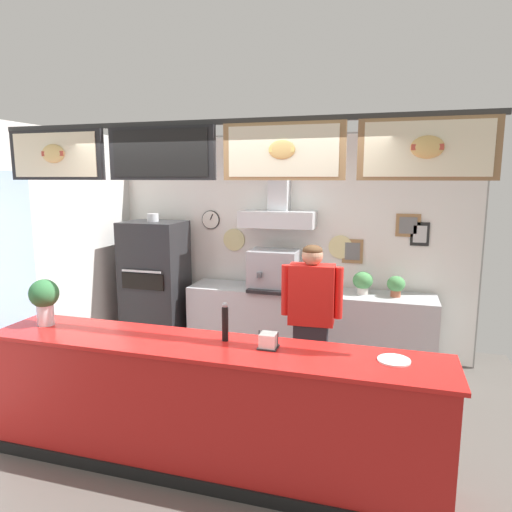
% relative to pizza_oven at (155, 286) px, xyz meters
% --- Properties ---
extents(ground_plane, '(5.49, 5.49, 0.00)m').
position_rel_pizza_oven_xyz_m(ground_plane, '(1.61, -1.71, -0.84)').
color(ground_plane, '#514C47').
extents(back_wall_assembly, '(4.58, 2.50, 2.75)m').
position_rel_pizza_oven_xyz_m(back_wall_assembly, '(1.61, 0.39, 0.63)').
color(back_wall_assembly, gray).
rests_on(back_wall_assembly, ground_plane).
extents(left_wall_with_window, '(0.15, 4.48, 2.75)m').
position_rel_pizza_oven_xyz_m(left_wall_with_window, '(-0.67, -1.71, 0.54)').
color(left_wall_with_window, silver).
rests_on(left_wall_with_window, ground_plane).
extents(service_counter, '(3.52, 0.61, 1.00)m').
position_rel_pizza_oven_xyz_m(service_counter, '(1.61, -2.16, -0.34)').
color(service_counter, '#B21916').
rests_on(service_counter, ground_plane).
extents(back_prep_counter, '(2.93, 0.57, 0.89)m').
position_rel_pizza_oven_xyz_m(back_prep_counter, '(1.96, 0.14, -0.40)').
color(back_prep_counter, '#B7BABF').
rests_on(back_prep_counter, ground_plane).
extents(pizza_oven, '(0.75, 0.64, 1.78)m').
position_rel_pizza_oven_xyz_m(pizza_oven, '(0.00, 0.00, 0.00)').
color(pizza_oven, '#232326').
rests_on(pizza_oven, ground_plane).
extents(shop_worker, '(0.59, 0.24, 1.60)m').
position_rel_pizza_oven_xyz_m(shop_worker, '(2.19, -0.94, 0.02)').
color(shop_worker, '#232328').
rests_on(shop_worker, ground_plane).
extents(espresso_machine, '(0.58, 0.53, 0.48)m').
position_rel_pizza_oven_xyz_m(espresso_machine, '(1.55, 0.11, 0.28)').
color(espresso_machine, '#A3A5AD').
rests_on(espresso_machine, back_prep_counter).
extents(potted_sage, '(0.21, 0.21, 0.23)m').
position_rel_pizza_oven_xyz_m(potted_sage, '(1.87, 0.18, 0.18)').
color(potted_sage, beige).
rests_on(potted_sage, back_prep_counter).
extents(potted_rosemary, '(0.23, 0.23, 0.26)m').
position_rel_pizza_oven_xyz_m(potted_rosemary, '(2.60, 0.17, 0.19)').
color(potted_rosemary, beige).
rests_on(potted_rosemary, back_prep_counter).
extents(potted_oregano, '(0.20, 0.20, 0.24)m').
position_rel_pizza_oven_xyz_m(potted_oregano, '(2.97, 0.14, 0.18)').
color(potted_oregano, '#9E563D').
rests_on(potted_oregano, back_prep_counter).
extents(napkin_holder, '(0.15, 0.14, 0.13)m').
position_rel_pizza_oven_xyz_m(napkin_holder, '(2.07, -2.10, 0.21)').
color(napkin_holder, '#262628').
rests_on(napkin_holder, service_counter).
extents(pepper_grinder, '(0.05, 0.05, 0.30)m').
position_rel_pizza_oven_xyz_m(pepper_grinder, '(1.72, -2.05, 0.31)').
color(pepper_grinder, black).
rests_on(pepper_grinder, service_counter).
extents(basil_vase, '(0.24, 0.24, 0.39)m').
position_rel_pizza_oven_xyz_m(basil_vase, '(0.15, -2.12, 0.39)').
color(basil_vase, silver).
rests_on(basil_vase, service_counter).
extents(condiment_plate, '(0.22, 0.22, 0.01)m').
position_rel_pizza_oven_xyz_m(condiment_plate, '(2.94, -2.10, 0.17)').
color(condiment_plate, white).
rests_on(condiment_plate, service_counter).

